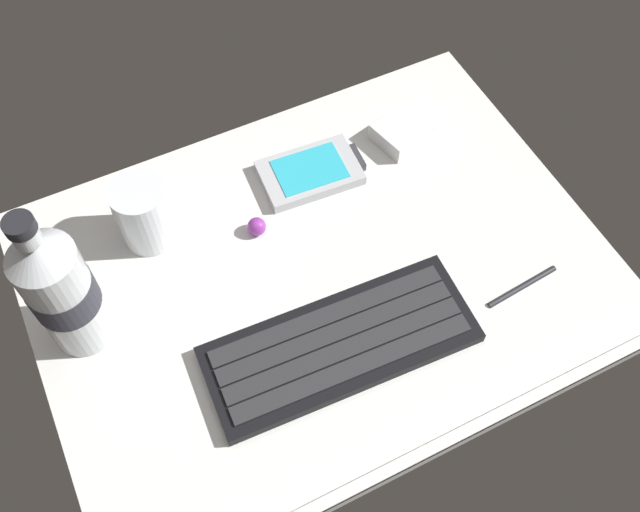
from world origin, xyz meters
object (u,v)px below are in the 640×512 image
at_px(keyboard, 340,344).
at_px(stylus_pen, 523,285).
at_px(charger_block, 404,131).
at_px(juice_cup, 145,215).
at_px(trackball_mouse, 257,226).
at_px(water_bottle, 61,290).
at_px(handheld_device, 311,172).

xyz_separation_m(keyboard, stylus_pen, (0.22, -0.02, -0.00)).
bearing_deg(charger_block, juice_cup, 179.98).
relative_size(trackball_mouse, stylus_pen, 0.23).
xyz_separation_m(juice_cup, charger_block, (0.34, -0.00, -0.03)).
bearing_deg(charger_block, keyboard, -132.29).
relative_size(water_bottle, stylus_pen, 2.19).
bearing_deg(water_bottle, keyboard, -30.49).
bearing_deg(trackball_mouse, charger_block, 12.81).
xyz_separation_m(handheld_device, juice_cup, (-0.21, 0.00, 0.03)).
xyz_separation_m(charger_block, trackball_mouse, (-0.23, -0.05, -0.00)).
bearing_deg(stylus_pen, trackball_mouse, 135.06).
height_order(handheld_device, stylus_pen, handheld_device).
height_order(water_bottle, stylus_pen, water_bottle).
distance_m(keyboard, handheld_device, 0.23).
xyz_separation_m(handheld_device, stylus_pen, (0.14, -0.25, -0.00)).
bearing_deg(juice_cup, handheld_device, -1.28).
distance_m(water_bottle, charger_block, 0.46).
bearing_deg(water_bottle, trackball_mouse, 9.15).
xyz_separation_m(keyboard, charger_block, (0.21, 0.23, 0.00)).
bearing_deg(keyboard, trackball_mouse, 96.54).
bearing_deg(water_bottle, handheld_device, 14.78).
distance_m(handheld_device, water_bottle, 0.33).
height_order(charger_block, trackball_mouse, charger_block).
distance_m(handheld_device, charger_block, 0.13).
distance_m(juice_cup, charger_block, 0.34).
xyz_separation_m(trackball_mouse, stylus_pen, (0.24, -0.20, -0.01)).
distance_m(keyboard, charger_block, 0.31).
distance_m(keyboard, stylus_pen, 0.22).
bearing_deg(trackball_mouse, stylus_pen, -40.07).
distance_m(handheld_device, juice_cup, 0.21).
height_order(juice_cup, trackball_mouse, juice_cup).
distance_m(trackball_mouse, stylus_pen, 0.31).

